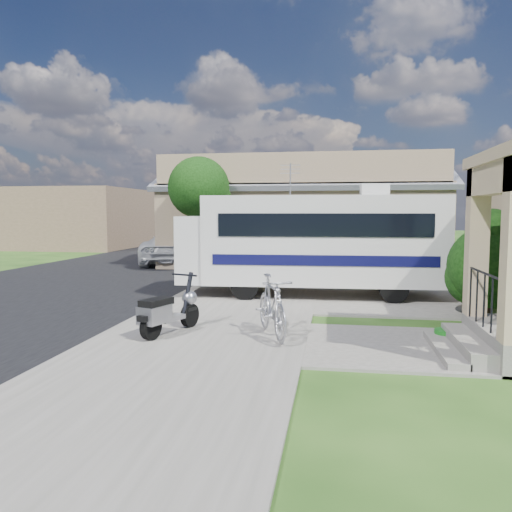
# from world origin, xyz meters

# --- Properties ---
(ground) EXTENTS (120.00, 120.00, 0.00)m
(ground) POSITION_xyz_m (0.00, 0.00, 0.00)
(ground) COLOR #1A3C10
(street_slab) EXTENTS (9.00, 80.00, 0.02)m
(street_slab) POSITION_xyz_m (-7.50, 10.00, 0.01)
(street_slab) COLOR black
(street_slab) RESTS_ON ground
(sidewalk_slab) EXTENTS (4.00, 80.00, 0.06)m
(sidewalk_slab) POSITION_xyz_m (-1.00, 10.00, 0.03)
(sidewalk_slab) COLOR #64615A
(sidewalk_slab) RESTS_ON ground
(driveway_slab) EXTENTS (7.00, 6.00, 0.05)m
(driveway_slab) POSITION_xyz_m (1.50, 4.50, 0.03)
(driveway_slab) COLOR #64615A
(driveway_slab) RESTS_ON ground
(walk_slab) EXTENTS (4.00, 3.00, 0.05)m
(walk_slab) POSITION_xyz_m (3.00, -1.00, 0.03)
(walk_slab) COLOR #64615A
(walk_slab) RESTS_ON ground
(warehouse) EXTENTS (12.50, 8.40, 5.04)m
(warehouse) POSITION_xyz_m (0.00, 13.97, 1.99)
(warehouse) COLOR #847052
(warehouse) RESTS_ON ground
(distant_bldg_far) EXTENTS (10.00, 8.00, 4.00)m
(distant_bldg_far) POSITION_xyz_m (-17.00, 22.00, 2.00)
(distant_bldg_far) COLOR brown
(distant_bldg_far) RESTS_ON ground
(distant_bldg_near) EXTENTS (8.00, 7.00, 3.20)m
(distant_bldg_near) POSITION_xyz_m (-15.00, 34.00, 1.60)
(distant_bldg_near) COLOR #847052
(distant_bldg_near) RESTS_ON ground
(street_tree_a) EXTENTS (2.44, 2.40, 4.58)m
(street_tree_a) POSITION_xyz_m (-3.70, 9.05, 3.25)
(street_tree_a) COLOR black
(street_tree_a) RESTS_ON ground
(street_tree_b) EXTENTS (2.44, 2.40, 4.73)m
(street_tree_b) POSITION_xyz_m (-3.70, 19.05, 3.39)
(street_tree_b) COLOR black
(street_tree_b) RESTS_ON ground
(street_tree_c) EXTENTS (2.44, 2.40, 4.42)m
(street_tree_c) POSITION_xyz_m (-3.70, 28.05, 3.10)
(street_tree_c) COLOR black
(street_tree_c) RESTS_ON ground
(motorhome) EXTENTS (7.40, 2.62, 3.75)m
(motorhome) POSITION_xyz_m (0.86, 4.26, 1.61)
(motorhome) COLOR beige
(motorhome) RESTS_ON ground
(shrub) EXTENTS (2.03, 1.94, 2.49)m
(shrub) POSITION_xyz_m (4.98, 1.85, 1.28)
(shrub) COLOR black
(shrub) RESTS_ON ground
(scooter) EXTENTS (0.88, 1.67, 1.13)m
(scooter) POSITION_xyz_m (-1.69, -0.92, 0.50)
(scooter) COLOR black
(scooter) RESTS_ON ground
(bicycle) EXTENTS (1.22, 2.00, 1.16)m
(bicycle) POSITION_xyz_m (0.33, -0.76, 0.58)
(bicycle) COLOR #98979E
(bicycle) RESTS_ON ground
(pickup_truck) EXTENTS (3.51, 5.81, 1.51)m
(pickup_truck) POSITION_xyz_m (-5.99, 12.45, 0.75)
(pickup_truck) COLOR silver
(pickup_truck) RESTS_ON ground
(van) EXTENTS (2.82, 6.59, 1.89)m
(van) POSITION_xyz_m (-6.38, 19.89, 0.95)
(van) COLOR silver
(van) RESTS_ON ground
(garden_hose) EXTENTS (0.45, 0.45, 0.20)m
(garden_hose) POSITION_xyz_m (3.56, -0.44, 0.10)
(garden_hose) COLOR #146717
(garden_hose) RESTS_ON ground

